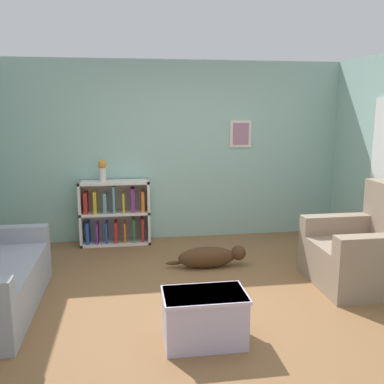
{
  "coord_description": "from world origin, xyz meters",
  "views": [
    {
      "loc": [
        -0.67,
        -4.01,
        1.93
      ],
      "look_at": [
        0.0,
        0.4,
        1.05
      ],
      "focal_mm": 40.0,
      "sensor_mm": 36.0,
      "label": 1
    }
  ],
  "objects_px": {
    "recliner_chair": "(365,252)",
    "dog": "(210,257)",
    "bookshelf": "(115,213)",
    "coffee_table": "(204,316)",
    "vase": "(102,169)"
  },
  "relations": [
    {
      "from": "bookshelf",
      "to": "vase",
      "type": "distance_m",
      "value": 0.66
    },
    {
      "from": "bookshelf",
      "to": "coffee_table",
      "type": "height_order",
      "value": "bookshelf"
    },
    {
      "from": "recliner_chair",
      "to": "coffee_table",
      "type": "bearing_deg",
      "value": -154.46
    },
    {
      "from": "coffee_table",
      "to": "dog",
      "type": "distance_m",
      "value": 1.72
    },
    {
      "from": "recliner_chair",
      "to": "vase",
      "type": "bearing_deg",
      "value": 147.39
    },
    {
      "from": "coffee_table",
      "to": "vase",
      "type": "relative_size",
      "value": 2.28
    },
    {
      "from": "bookshelf",
      "to": "coffee_table",
      "type": "relative_size",
      "value": 1.43
    },
    {
      "from": "bookshelf",
      "to": "dog",
      "type": "relative_size",
      "value": 0.99
    },
    {
      "from": "recliner_chair",
      "to": "dog",
      "type": "height_order",
      "value": "recliner_chair"
    },
    {
      "from": "bookshelf",
      "to": "vase",
      "type": "relative_size",
      "value": 3.27
    },
    {
      "from": "bookshelf",
      "to": "dog",
      "type": "height_order",
      "value": "bookshelf"
    },
    {
      "from": "vase",
      "to": "dog",
      "type": "bearing_deg",
      "value": -40.61
    },
    {
      "from": "bookshelf",
      "to": "coffee_table",
      "type": "xyz_separation_m",
      "value": [
        0.79,
        -2.82,
        -0.21
      ]
    },
    {
      "from": "dog",
      "to": "bookshelf",
      "type": "bearing_deg",
      "value": 135.49
    },
    {
      "from": "recliner_chair",
      "to": "dog",
      "type": "bearing_deg",
      "value": 155.32
    }
  ]
}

